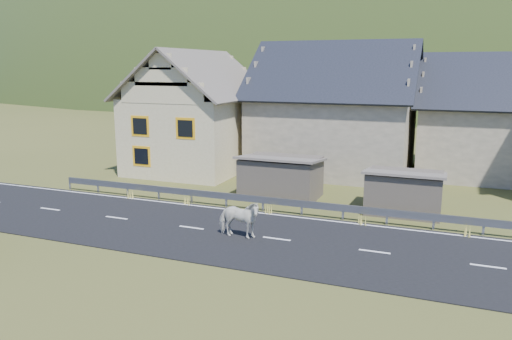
% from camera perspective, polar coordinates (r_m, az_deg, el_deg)
% --- Properties ---
extents(ground, '(160.00, 160.00, 0.00)m').
position_cam_1_polar(ground, '(20.90, 2.38, -7.97)').
color(ground, '#3A411B').
rests_on(ground, ground).
extents(road, '(60.00, 7.00, 0.04)m').
position_cam_1_polar(road, '(20.90, 2.38, -7.91)').
color(road, black).
rests_on(road, ground).
extents(lane_markings, '(60.00, 6.60, 0.01)m').
position_cam_1_polar(lane_markings, '(20.89, 2.38, -7.85)').
color(lane_markings, silver).
rests_on(lane_markings, road).
extents(guardrail, '(28.10, 0.09, 0.75)m').
position_cam_1_polar(guardrail, '(24.08, 5.26, -3.91)').
color(guardrail, '#93969B').
rests_on(guardrail, ground).
extents(shed_left, '(4.30, 3.30, 2.40)m').
position_cam_1_polar(shed_left, '(27.14, 2.89, -0.91)').
color(shed_left, brown).
rests_on(shed_left, ground).
extents(shed_right, '(3.80, 2.90, 2.20)m').
position_cam_1_polar(shed_right, '(25.42, 16.56, -2.50)').
color(shed_right, brown).
rests_on(shed_right, ground).
extents(house_cream, '(7.80, 9.80, 8.30)m').
position_cam_1_polar(house_cream, '(34.82, -6.79, 7.27)').
color(house_cream, beige).
rests_on(house_cream, ground).
extents(house_stone_a, '(10.80, 9.80, 8.90)m').
position_cam_1_polar(house_stone_a, '(34.50, 9.08, 7.62)').
color(house_stone_a, tan).
rests_on(house_stone_a, ground).
extents(house_stone_b, '(9.80, 8.80, 8.10)m').
position_cam_1_polar(house_stone_b, '(35.83, 25.68, 6.12)').
color(house_stone_b, tan).
rests_on(house_stone_b, ground).
extents(mountain, '(440.00, 280.00, 260.00)m').
position_cam_1_polar(mountain, '(200.46, 20.81, 3.29)').
color(mountain, '#1F3614').
rests_on(mountain, ground).
extents(conifer_patch, '(76.00, 50.00, 28.00)m').
position_cam_1_polar(conifer_patch, '(142.51, -4.22, 11.36)').
color(conifer_patch, black).
rests_on(conifer_patch, ground).
extents(horse, '(0.89, 1.94, 1.64)m').
position_cam_1_polar(horse, '(20.77, -1.99, -5.59)').
color(horse, silver).
rests_on(horse, road).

